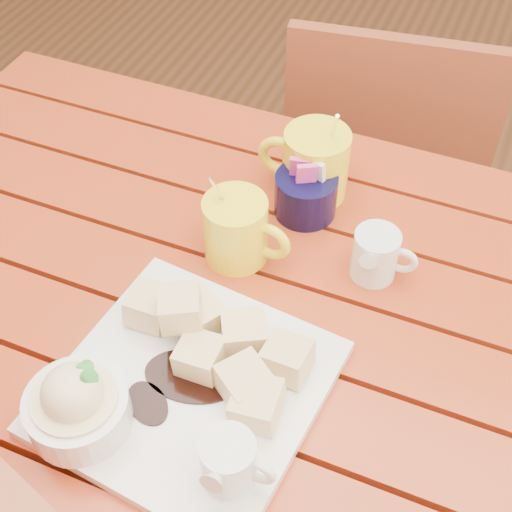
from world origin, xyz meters
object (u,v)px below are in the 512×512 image
at_px(dessert_plate, 166,387).
at_px(table, 235,348).
at_px(chair_far, 383,167).
at_px(coffee_mug_left, 314,163).
at_px(coffee_mug_right, 238,229).

bearing_deg(dessert_plate, table, 86.83).
relative_size(dessert_plate, chair_far, 0.38).
xyz_separation_m(table, dessert_plate, (-0.01, -0.17, 0.14)).
xyz_separation_m(dessert_plate, coffee_mug_left, (0.03, 0.40, 0.02)).
bearing_deg(dessert_plate, coffee_mug_right, 94.07).
bearing_deg(coffee_mug_left, table, -98.26).
xyz_separation_m(coffee_mug_left, coffee_mug_right, (-0.05, -0.16, -0.01)).
bearing_deg(table, coffee_mug_right, 109.09).
relative_size(table, coffee_mug_left, 7.47).
height_order(table, dessert_plate, dessert_plate).
height_order(dessert_plate, coffee_mug_right, coffee_mug_right).
bearing_deg(coffee_mug_left, chair_far, 83.36).
xyz_separation_m(coffee_mug_right, chair_far, (0.08, 0.59, -0.33)).
height_order(table, coffee_mug_right, coffee_mug_right).
relative_size(coffee_mug_right, chair_far, 0.17).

